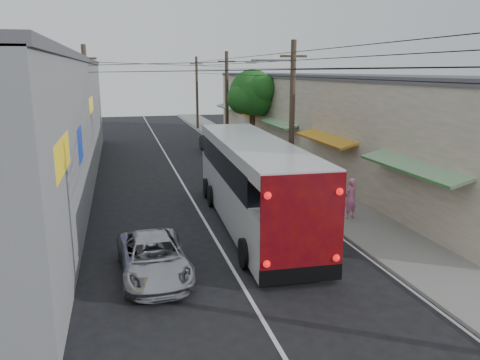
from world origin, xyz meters
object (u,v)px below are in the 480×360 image
(parked_car_far, at_px, (212,143))
(pedestrian_far, at_px, (282,171))
(pedestrian_near, at_px, (350,198))
(parked_suv, at_px, (253,164))
(coach_bus, at_px, (252,181))
(parked_car_mid, at_px, (237,154))
(jeepney, at_px, (154,258))

(parked_car_far, height_order, pedestrian_far, pedestrian_far)
(pedestrian_near, xyz_separation_m, pedestrian_far, (-0.84, 6.63, -0.10))
(parked_suv, xyz_separation_m, parked_car_far, (-0.80, 9.60, -0.12))
(coach_bus, height_order, parked_car_mid, coach_bus)
(parked_car_far, distance_m, pedestrian_near, 19.48)
(parked_car_mid, height_order, parked_car_far, parked_car_mid)
(pedestrian_near, bearing_deg, parked_car_far, -100.69)
(coach_bus, bearing_deg, jeepney, -133.83)
(coach_bus, distance_m, pedestrian_near, 4.44)
(pedestrian_near, bearing_deg, parked_suv, -98.31)
(parked_suv, bearing_deg, parked_car_mid, 94.98)
(jeepney, bearing_deg, parked_suv, 58.81)
(coach_bus, height_order, parked_suv, coach_bus)
(parked_car_mid, relative_size, parked_car_far, 0.98)
(parked_suv, relative_size, parked_car_mid, 1.36)
(pedestrian_far, bearing_deg, parked_suv, -58.41)
(jeepney, distance_m, pedestrian_far, 13.02)
(parked_car_mid, distance_m, pedestrian_near, 14.05)
(parked_car_far, relative_size, pedestrian_far, 2.51)
(coach_bus, relative_size, parked_car_far, 3.14)
(jeepney, bearing_deg, coach_bus, 40.83)
(coach_bus, xyz_separation_m, pedestrian_near, (4.30, -0.69, -0.87))
(parked_suv, bearing_deg, jeepney, -113.30)
(coach_bus, height_order, parked_car_far, coach_bus)
(parked_suv, bearing_deg, parked_car_far, 99.75)
(coach_bus, bearing_deg, pedestrian_near, -6.68)
(pedestrian_near, height_order, pedestrian_far, pedestrian_near)
(pedestrian_far, bearing_deg, parked_car_mid, -66.68)
(coach_bus, xyz_separation_m, parked_car_mid, (2.66, 13.26, -1.21))
(parked_suv, height_order, pedestrian_near, pedestrian_near)
(pedestrian_near, distance_m, pedestrian_far, 6.68)
(jeepney, bearing_deg, parked_car_mid, 64.87)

